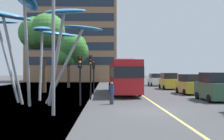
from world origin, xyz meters
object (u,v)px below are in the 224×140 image
Objects in this scene: car_far_side at (155,80)px; car_side_street at (169,82)px; traffic_light_kerb_far at (91,68)px; car_parked_mid at (213,88)px; car_parked_far at (189,85)px; pedestrian at (112,93)px; leaf_sculpture at (36,24)px; street_lamp at (60,25)px; traffic_light_kerb_near at (80,70)px; traffic_light_island_mid at (94,70)px; red_bus at (123,75)px.

car_side_street is at bearing -87.46° from car_far_side.
car_parked_mid is (9.98, -0.76, -1.62)m from traffic_light_kerb_far.
pedestrian is at bearing -135.73° from car_parked_far.
leaf_sculpture is 26.37m from car_far_side.
pedestrian is at bearing -58.97° from traffic_light_kerb_far.
traffic_light_kerb_far is at bearing 80.82° from street_lamp.
traffic_light_kerb_near is (3.35, -1.12, -3.33)m from leaf_sculpture.
pedestrian is (-7.61, -22.63, -0.14)m from car_far_side.
car_parked_far is 1.00× the size of car_side_street.
leaf_sculpture is 14.73m from car_parked_mid.
car_parked_mid is 2.48× the size of pedestrian.
traffic_light_kerb_near is 0.82× the size of car_side_street.
traffic_light_kerb_near is 2.12× the size of pedestrian.
traffic_light_kerb_near reaches higher than traffic_light_island_mid.
traffic_light_kerb_far is at bearing -90.67° from traffic_light_island_mid.
car_parked_mid is 13.52m from street_lamp.
traffic_light_kerb_near is 0.82× the size of car_parked_far.
car_parked_far is at bearing 27.83° from traffic_light_kerb_far.
car_parked_far is (9.91, 0.93, -1.51)m from traffic_light_island_mid.
car_parked_mid is at bearing -4.33° from traffic_light_kerb_far.
leaf_sculpture is at bearing -132.20° from car_side_street.
street_lamp reaches higher than traffic_light_island_mid.
traffic_light_kerb_far is 0.48× the size of street_lamp.
red_bus is 7.24× the size of pedestrian.
traffic_light_island_mid is (0.55, 7.96, -0.00)m from traffic_light_kerb_near.
leaf_sculpture is at bearing 119.03° from street_lamp.
traffic_light_kerb_near is 18.99m from car_side_street.
leaf_sculpture reaches higher than traffic_light_island_mid.
car_far_side is at bearing 91.90° from car_parked_mid.
traffic_light_kerb_far is at bearing 175.67° from car_parked_mid.
traffic_light_island_mid is 0.44× the size of street_lamp.
car_parked_mid is at bearing 7.23° from leaf_sculpture.
car_parked_mid is 20.59m from car_far_side.
traffic_light_kerb_far reaches higher than traffic_light_island_mid.
red_bus is at bearing -114.17° from car_far_side.
red_bus reaches higher than car_parked_mid.
street_lamp reaches higher than car_far_side.
car_parked_mid is at bearing -89.82° from car_parked_far.
car_side_street is (6.52, 6.33, -0.99)m from red_bus.
pedestrian is at bearing -108.59° from car_far_side.
car_parked_mid is 13.12m from car_side_street.
traffic_light_kerb_near is 3.67m from traffic_light_kerb_far.
leaf_sculpture reaches higher than red_bus.
traffic_light_kerb_near is at bearing -164.68° from car_parked_mid.
red_bus is 11.67m from leaf_sculpture.
leaf_sculpture is 1.35× the size of street_lamp.
car_far_side is at bearing 59.50° from leaf_sculpture.
traffic_light_kerb_far is at bearing -152.17° from car_parked_far.
car_far_side is 23.88m from pedestrian.
car_parked_mid reaches higher than pedestrian.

